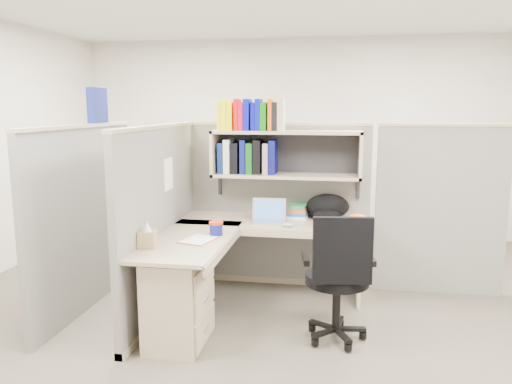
% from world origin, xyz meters
% --- Properties ---
extents(ground, '(6.00, 6.00, 0.00)m').
position_xyz_m(ground, '(0.00, 0.00, 0.00)').
color(ground, '#38332B').
rests_on(ground, ground).
extents(room_shell, '(6.00, 6.00, 6.00)m').
position_xyz_m(room_shell, '(0.00, 0.00, 1.62)').
color(room_shell, '#B5B0A4').
rests_on(room_shell, ground).
extents(cubicle, '(3.79, 1.84, 1.95)m').
position_xyz_m(cubicle, '(-0.37, 0.45, 0.91)').
color(cubicle, '#5E5F5A').
rests_on(cubicle, ground).
extents(desk, '(1.74, 1.75, 0.73)m').
position_xyz_m(desk, '(-0.41, -0.29, 0.44)').
color(desk, tan).
rests_on(desk, ground).
extents(laptop, '(0.33, 0.33, 0.22)m').
position_xyz_m(laptop, '(-0.03, 0.44, 0.84)').
color(laptop, '#AFAEB3').
rests_on(laptop, desk).
extents(backpack, '(0.47, 0.41, 0.24)m').
position_xyz_m(backpack, '(0.50, 0.67, 0.85)').
color(backpack, black).
rests_on(backpack, desk).
extents(orange_cap, '(0.20, 0.23, 0.10)m').
position_xyz_m(orange_cap, '(0.77, 0.49, 0.78)').
color(orange_cap, orange).
rests_on(orange_cap, desk).
extents(snack_canister, '(0.12, 0.12, 0.11)m').
position_xyz_m(snack_canister, '(-0.39, -0.06, 0.79)').
color(snack_canister, navy).
rests_on(snack_canister, desk).
extents(tissue_box, '(0.15, 0.15, 0.20)m').
position_xyz_m(tissue_box, '(-0.81, -0.51, 0.83)').
color(tissue_box, tan).
rests_on(tissue_box, desk).
extents(mouse, '(0.10, 0.07, 0.04)m').
position_xyz_m(mouse, '(0.16, 0.32, 0.75)').
color(mouse, '#8299B8').
rests_on(mouse, desk).
extents(paper_cup, '(0.10, 0.10, 0.11)m').
position_xyz_m(paper_cup, '(-0.04, 0.68, 0.79)').
color(paper_cup, white).
rests_on(paper_cup, desk).
extents(book_stack, '(0.22, 0.28, 0.13)m').
position_xyz_m(book_stack, '(0.22, 0.73, 0.79)').
color(book_stack, gray).
rests_on(book_stack, desk).
extents(loose_paper, '(0.28, 0.33, 0.00)m').
position_xyz_m(loose_paper, '(-0.49, -0.23, 0.73)').
color(loose_paper, white).
rests_on(loose_paper, desk).
extents(task_chair, '(0.56, 0.52, 1.02)m').
position_xyz_m(task_chair, '(0.61, -0.34, 0.36)').
color(task_chair, black).
rests_on(task_chair, ground).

